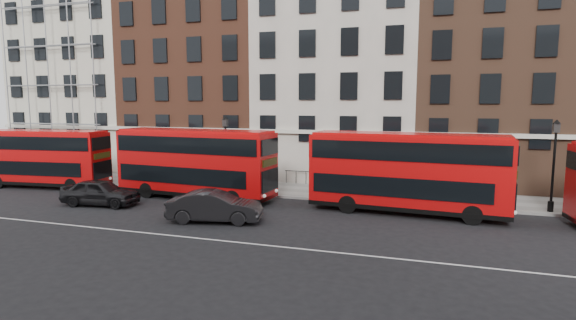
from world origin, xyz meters
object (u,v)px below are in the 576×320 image
(bus_c, at_px, (406,171))
(car_front, at_px, (215,206))
(car_rear, at_px, (100,192))
(bus_a, at_px, (41,157))
(bus_b, at_px, (195,162))

(bus_c, xyz_separation_m, car_front, (-9.70, -5.03, -1.67))
(bus_c, relative_size, car_rear, 2.33)
(car_rear, relative_size, car_front, 0.96)
(car_rear, bearing_deg, bus_a, 60.38)
(bus_b, relative_size, car_front, 2.22)
(car_front, bearing_deg, bus_b, 26.34)
(bus_a, bearing_deg, bus_b, -6.05)
(bus_b, distance_m, car_rear, 6.15)
(bus_b, distance_m, car_front, 6.65)
(bus_b, relative_size, car_rear, 2.32)
(car_rear, bearing_deg, bus_b, -57.86)
(bus_c, relative_size, car_front, 2.23)
(bus_c, height_order, car_front, bus_c)
(bus_c, bearing_deg, car_front, -148.22)
(bus_a, xyz_separation_m, car_front, (17.19, -5.02, -1.50))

